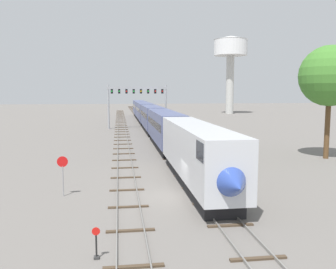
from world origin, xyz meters
TOP-DOWN VIEW (x-y plane):
  - ground_plane at (0.00, 0.00)m, footprint 400.00×400.00m
  - track_main at (2.00, 60.00)m, footprint 2.60×200.00m
  - track_near at (-3.50, 40.00)m, footprint 2.60×160.00m
  - passenger_train at (2.00, 42.01)m, footprint 3.04×96.88m
  - signal_gantry at (-0.25, 47.72)m, footprint 12.10×0.49m
  - water_tower at (33.19, 93.03)m, footprint 11.21×11.21m
  - switch_stand at (-5.10, -8.95)m, footprint 0.36×0.24m
  - stop_sign at (-8.00, 1.17)m, footprint 0.76×0.08m
  - trackside_tree_left at (18.81, 12.21)m, footprint 6.62×6.62m

SIDE VIEW (x-z plane):
  - ground_plane at x=0.00m, z-range 0.00..0.00m
  - track_main at x=2.00m, z-range -0.01..0.15m
  - track_near at x=-3.50m, z-range -0.01..0.15m
  - switch_stand at x=-5.10m, z-range -0.21..1.25m
  - stop_sign at x=-8.00m, z-range 0.43..3.31m
  - passenger_train at x=2.00m, z-range 0.21..5.01m
  - signal_gantry at x=-0.25m, z-range 2.12..10.90m
  - trackside_tree_left at x=18.81m, z-range 2.86..15.29m
  - water_tower at x=33.19m, z-range 7.86..33.64m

